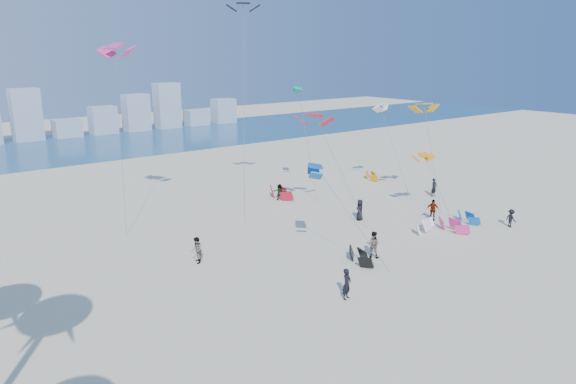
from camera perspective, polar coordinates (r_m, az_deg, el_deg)
ground at (r=27.67m, az=16.64°, el=-16.75°), size 220.00×220.00×0.00m
ocean at (r=88.42m, az=-24.91°, el=4.03°), size 220.00×220.00×0.00m
kitesurfer_near at (r=32.30m, az=6.20°, el=-9.57°), size 0.80×0.66×1.88m
kitesurfer_mid at (r=38.74m, az=8.94°, el=-5.46°), size 1.10×1.17×1.91m
kitesurfers_far at (r=46.80m, az=7.26°, el=-1.98°), size 28.12×19.74×1.87m
grounded_kites at (r=48.58m, az=9.35°, el=-1.93°), size 20.86×20.36×1.10m
flying_kites at (r=46.27m, az=1.22°, el=10.47°), size 28.73×22.60×18.48m
distant_skyline at (r=97.43m, az=-27.22°, el=6.47°), size 85.00×3.00×8.40m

